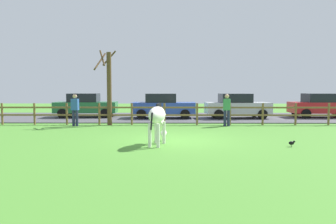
{
  "coord_description": "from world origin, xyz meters",
  "views": [
    {
      "loc": [
        -0.21,
        -11.82,
        1.89
      ],
      "look_at": [
        -0.36,
        1.09,
        0.96
      ],
      "focal_mm": 34.06,
      "sensor_mm": 36.0,
      "label": 1
    }
  ],
  "objects_px": {
    "crow_on_grass": "(292,143)",
    "parked_car_red": "(321,105)",
    "zebra": "(158,118)",
    "visitor_left_of_tree": "(227,108)",
    "bare_tree": "(109,86)",
    "visitor_right_of_tree": "(75,108)",
    "parked_car_silver": "(237,106)",
    "parked_car_blue": "(163,106)",
    "parked_car_green": "(86,105)"
  },
  "relations": [
    {
      "from": "bare_tree",
      "to": "zebra",
      "type": "xyz_separation_m",
      "value": [
        2.83,
        -5.97,
        -1.14
      ]
    },
    {
      "from": "crow_on_grass",
      "to": "parked_car_green",
      "type": "height_order",
      "value": "parked_car_green"
    },
    {
      "from": "crow_on_grass",
      "to": "parked_car_blue",
      "type": "relative_size",
      "value": 0.05
    },
    {
      "from": "bare_tree",
      "to": "visitor_right_of_tree",
      "type": "xyz_separation_m",
      "value": [
        -1.63,
        -0.54,
        -1.16
      ]
    },
    {
      "from": "bare_tree",
      "to": "visitor_left_of_tree",
      "type": "bearing_deg",
      "value": -4.23
    },
    {
      "from": "crow_on_grass",
      "to": "parked_car_red",
      "type": "height_order",
      "value": "parked_car_red"
    },
    {
      "from": "zebra",
      "to": "visitor_left_of_tree",
      "type": "bearing_deg",
      "value": 59.22
    },
    {
      "from": "parked_car_green",
      "to": "crow_on_grass",
      "type": "bearing_deg",
      "value": -47.6
    },
    {
      "from": "crow_on_grass",
      "to": "visitor_right_of_tree",
      "type": "distance_m",
      "value": 10.61
    },
    {
      "from": "parked_car_red",
      "to": "visitor_left_of_tree",
      "type": "relative_size",
      "value": 2.46
    },
    {
      "from": "crow_on_grass",
      "to": "visitor_left_of_tree",
      "type": "height_order",
      "value": "visitor_left_of_tree"
    },
    {
      "from": "parked_car_blue",
      "to": "zebra",
      "type": "bearing_deg",
      "value": -89.55
    },
    {
      "from": "bare_tree",
      "to": "parked_car_red",
      "type": "height_order",
      "value": "bare_tree"
    },
    {
      "from": "zebra",
      "to": "visitor_left_of_tree",
      "type": "distance_m",
      "value": 6.42
    },
    {
      "from": "parked_car_green",
      "to": "zebra",
      "type": "bearing_deg",
      "value": -63.06
    },
    {
      "from": "zebra",
      "to": "crow_on_grass",
      "type": "xyz_separation_m",
      "value": [
        4.43,
        -0.29,
        -0.8
      ]
    },
    {
      "from": "zebra",
      "to": "parked_car_red",
      "type": "height_order",
      "value": "parked_car_red"
    },
    {
      "from": "zebra",
      "to": "visitor_right_of_tree",
      "type": "bearing_deg",
      "value": 129.42
    },
    {
      "from": "visitor_left_of_tree",
      "to": "visitor_right_of_tree",
      "type": "relative_size",
      "value": 1.0
    },
    {
      "from": "parked_car_blue",
      "to": "visitor_right_of_tree",
      "type": "xyz_separation_m",
      "value": [
        -4.39,
        -4.21,
        0.06
      ]
    },
    {
      "from": "crow_on_grass",
      "to": "parked_car_blue",
      "type": "xyz_separation_m",
      "value": [
        -4.51,
        9.93,
        0.72
      ]
    },
    {
      "from": "zebra",
      "to": "visitor_right_of_tree",
      "type": "distance_m",
      "value": 7.03
    },
    {
      "from": "bare_tree",
      "to": "crow_on_grass",
      "type": "distance_m",
      "value": 9.79
    },
    {
      "from": "zebra",
      "to": "visitor_right_of_tree",
      "type": "height_order",
      "value": "visitor_right_of_tree"
    },
    {
      "from": "zebra",
      "to": "parked_car_red",
      "type": "bearing_deg",
      "value": 44.7
    },
    {
      "from": "zebra",
      "to": "parked_car_blue",
      "type": "distance_m",
      "value": 9.64
    },
    {
      "from": "parked_car_red",
      "to": "parked_car_blue",
      "type": "distance_m",
      "value": 10.34
    },
    {
      "from": "parked_car_silver",
      "to": "visitor_right_of_tree",
      "type": "bearing_deg",
      "value": -155.52
    },
    {
      "from": "parked_car_red",
      "to": "visitor_right_of_tree",
      "type": "height_order",
      "value": "visitor_right_of_tree"
    },
    {
      "from": "parked_car_green",
      "to": "parked_car_red",
      "type": "relative_size",
      "value": 1.01
    },
    {
      "from": "visitor_right_of_tree",
      "to": "crow_on_grass",
      "type": "bearing_deg",
      "value": -32.75
    },
    {
      "from": "crow_on_grass",
      "to": "visitor_right_of_tree",
      "type": "height_order",
      "value": "visitor_right_of_tree"
    },
    {
      "from": "zebra",
      "to": "bare_tree",
      "type": "bearing_deg",
      "value": 115.38
    },
    {
      "from": "zebra",
      "to": "parked_car_silver",
      "type": "xyz_separation_m",
      "value": [
        4.62,
        9.56,
        -0.08
      ]
    },
    {
      "from": "parked_car_red",
      "to": "parked_car_blue",
      "type": "relative_size",
      "value": 1.0
    },
    {
      "from": "visitor_right_of_tree",
      "to": "zebra",
      "type": "bearing_deg",
      "value": -50.58
    },
    {
      "from": "bare_tree",
      "to": "visitor_right_of_tree",
      "type": "distance_m",
      "value": 2.07
    },
    {
      "from": "parked_car_red",
      "to": "visitor_left_of_tree",
      "type": "height_order",
      "value": "visitor_left_of_tree"
    },
    {
      "from": "bare_tree",
      "to": "zebra",
      "type": "height_order",
      "value": "bare_tree"
    },
    {
      "from": "parked_car_red",
      "to": "parked_car_green",
      "type": "bearing_deg",
      "value": 179.47
    },
    {
      "from": "parked_car_silver",
      "to": "parked_car_blue",
      "type": "distance_m",
      "value": 4.69
    },
    {
      "from": "parked_car_green",
      "to": "parked_car_blue",
      "type": "distance_m",
      "value": 5.19
    },
    {
      "from": "parked_car_blue",
      "to": "visitor_right_of_tree",
      "type": "relative_size",
      "value": 2.46
    },
    {
      "from": "parked_car_blue",
      "to": "parked_car_silver",
      "type": "bearing_deg",
      "value": -0.88
    },
    {
      "from": "parked_car_green",
      "to": "parked_car_red",
      "type": "xyz_separation_m",
      "value": [
        15.47,
        -0.14,
        0.0
      ]
    },
    {
      "from": "bare_tree",
      "to": "parked_car_blue",
      "type": "xyz_separation_m",
      "value": [
        2.76,
        3.66,
        -1.22
      ]
    },
    {
      "from": "bare_tree",
      "to": "parked_car_green",
      "type": "height_order",
      "value": "bare_tree"
    },
    {
      "from": "crow_on_grass",
      "to": "parked_car_red",
      "type": "relative_size",
      "value": 0.05
    },
    {
      "from": "parked_car_green",
      "to": "parked_car_silver",
      "type": "bearing_deg",
      "value": -4.18
    },
    {
      "from": "parked_car_silver",
      "to": "visitor_left_of_tree",
      "type": "relative_size",
      "value": 2.49
    }
  ]
}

